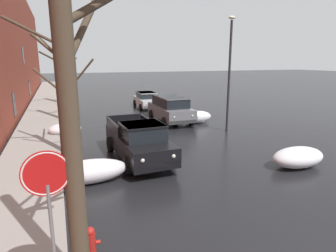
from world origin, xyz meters
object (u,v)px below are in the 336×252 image
at_px(suv_grey_parked_kerbside_close, 170,108).
at_px(street_lamp_post, 229,70).
at_px(bare_tree_far_down_block, 58,75).
at_px(pickup_truck_black_approaching_near_lane, 139,140).
at_px(stop_sign_at_corner, 48,189).
at_px(sedan_white_parked_kerbside_mid, 147,100).
at_px(bare_tree_at_the_corner, 75,91).
at_px(bare_tree_second_along_sidewalk, 59,86).
at_px(bare_tree_mid_block, 59,74).
at_px(fire_hydrant, 91,242).

height_order(suv_grey_parked_kerbside_close, street_lamp_post, street_lamp_post).
bearing_deg(bare_tree_far_down_block, pickup_truck_black_approaching_near_lane, -81.08).
distance_m(stop_sign_at_corner, street_lamp_post, 14.03).
bearing_deg(sedan_white_parked_kerbside_mid, street_lamp_post, -78.79).
distance_m(suv_grey_parked_kerbside_close, stop_sign_at_corner, 15.64).
bearing_deg(bare_tree_at_the_corner, street_lamp_post, 46.35).
xyz_separation_m(bare_tree_second_along_sidewalk, pickup_truck_black_approaching_near_lane, (3.03, -1.96, -2.27)).
distance_m(bare_tree_mid_block, bare_tree_far_down_block, 8.62).
height_order(bare_tree_mid_block, bare_tree_far_down_block, bare_tree_mid_block).
relative_size(bare_tree_mid_block, sedan_white_parked_kerbside_mid, 1.45).
relative_size(suv_grey_parked_kerbside_close, fire_hydrant, 6.82).
distance_m(bare_tree_second_along_sidewalk, fire_hydrant, 8.14).
bearing_deg(fire_hydrant, bare_tree_at_the_corner, -98.72).
distance_m(bare_tree_second_along_sidewalk, sedan_white_parked_kerbside_mid, 13.72).
bearing_deg(suv_grey_parked_kerbside_close, sedan_white_parked_kerbside_mid, 87.70).
relative_size(bare_tree_far_down_block, fire_hydrant, 7.51).
bearing_deg(bare_tree_far_down_block, suv_grey_parked_kerbside_close, -59.12).
bearing_deg(street_lamp_post, stop_sign_at_corner, -134.82).
distance_m(suv_grey_parked_kerbside_close, fire_hydrant, 14.26).
relative_size(bare_tree_far_down_block, suv_grey_parked_kerbside_close, 1.10).
bearing_deg(stop_sign_at_corner, sedan_white_parked_kerbside_mid, 68.68).
xyz_separation_m(bare_tree_far_down_block, stop_sign_at_corner, (-0.44, -25.55, -0.59)).
bearing_deg(street_lamp_post, bare_tree_far_down_block, 120.97).
distance_m(bare_tree_mid_block, street_lamp_post, 11.74).
height_order(sedan_white_parked_kerbside_mid, street_lamp_post, street_lamp_post).
xyz_separation_m(pickup_truck_black_approaching_near_lane, suv_grey_parked_kerbside_close, (4.19, 6.80, 0.11)).
height_order(bare_tree_far_down_block, stop_sign_at_corner, bare_tree_far_down_block).
relative_size(bare_tree_at_the_corner, street_lamp_post, 1.02).
bearing_deg(stop_sign_at_corner, fire_hydrant, 59.45).
bearing_deg(bare_tree_at_the_corner, stop_sign_at_corner, -165.09).
xyz_separation_m(bare_tree_mid_block, stop_sign_at_corner, (-0.45, -16.95, -1.08)).
height_order(bare_tree_far_down_block, street_lamp_post, street_lamp_post).
height_order(stop_sign_at_corner, street_lamp_post, street_lamp_post).
distance_m(sedan_white_parked_kerbside_mid, stop_sign_at_corner, 21.56).
height_order(suv_grey_parked_kerbside_close, sedan_white_parked_kerbside_mid, suv_grey_parked_kerbside_close).
relative_size(bare_tree_second_along_sidewalk, stop_sign_at_corner, 2.06).
xyz_separation_m(bare_tree_second_along_sidewalk, bare_tree_far_down_block, (0.09, 16.76, -0.31)).
bearing_deg(stop_sign_at_corner, suv_grey_parked_kerbside_close, 60.97).
bearing_deg(stop_sign_at_corner, bare_tree_at_the_corner, 14.91).
height_order(bare_tree_at_the_corner, sedan_white_parked_kerbside_mid, bare_tree_at_the_corner).
height_order(bare_tree_at_the_corner, bare_tree_far_down_block, bare_tree_at_the_corner).
distance_m(bare_tree_at_the_corner, pickup_truck_black_approaching_near_lane, 7.83).
height_order(bare_tree_far_down_block, sedan_white_parked_kerbside_mid, bare_tree_far_down_block).
xyz_separation_m(bare_tree_second_along_sidewalk, street_lamp_post, (9.49, 1.10, 0.57)).
bearing_deg(street_lamp_post, suv_grey_parked_kerbside_close, 121.27).
relative_size(bare_tree_at_the_corner, sedan_white_parked_kerbside_mid, 1.56).
relative_size(bare_tree_mid_block, pickup_truck_black_approaching_near_lane, 1.24).
xyz_separation_m(bare_tree_at_the_corner, street_lamp_post, (9.30, 9.75, -0.07)).
distance_m(suv_grey_parked_kerbside_close, sedan_white_parked_kerbside_mid, 6.42).
distance_m(bare_tree_at_the_corner, bare_tree_far_down_block, 25.43).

